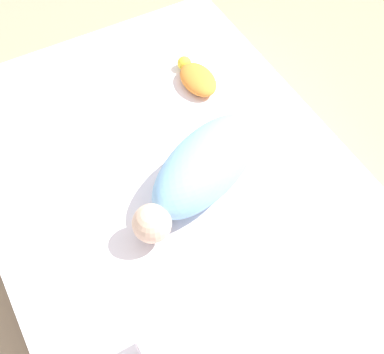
# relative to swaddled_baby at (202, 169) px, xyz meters

# --- Properties ---
(ground_plane) EXTENTS (12.00, 12.00, 0.00)m
(ground_plane) POSITION_rel_swaddled_baby_xyz_m (0.02, 0.07, -0.32)
(ground_plane) COLOR #9E8466
(bed_mattress) EXTENTS (1.54, 1.05, 0.24)m
(bed_mattress) POSITION_rel_swaddled_baby_xyz_m (0.02, 0.07, -0.20)
(bed_mattress) COLOR white
(bed_mattress) RESTS_ON ground_plane
(swaddled_baby) EXTENTS (0.34, 0.49, 0.17)m
(swaddled_baby) POSITION_rel_swaddled_baby_xyz_m (0.00, 0.00, 0.00)
(swaddled_baby) COLOR #7FB7E5
(swaddled_baby) RESTS_ON bed_mattress
(turtle_plush) EXTENTS (0.20, 0.11, 0.06)m
(turtle_plush) POSITION_rel_swaddled_baby_xyz_m (0.37, -0.19, -0.06)
(turtle_plush) COLOR orange
(turtle_plush) RESTS_ON bed_mattress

